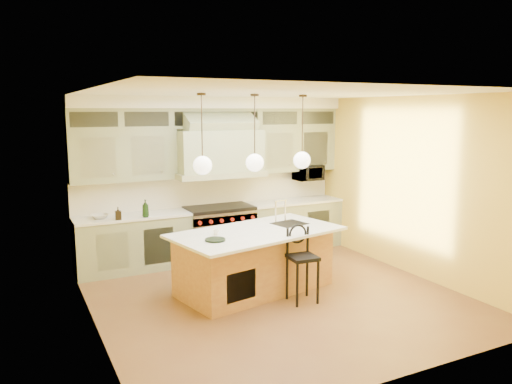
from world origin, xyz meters
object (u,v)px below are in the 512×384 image
range (219,232)px  microwave (308,173)px  kitchen_island (255,259)px  counter_stool (302,259)px

range → microwave: 2.18m
range → microwave: (1.95, 0.11, 0.96)m
range → kitchen_island: bearing=-94.8°
counter_stool → microwave: microwave is taller
kitchen_island → microwave: (2.10, 1.86, 0.98)m
range → microwave: bearing=3.1°
range → counter_stool: (0.24, -2.43, 0.13)m
range → microwave: size_ratio=2.21×
kitchen_island → range: bearing=73.8°
microwave → range: bearing=-176.9°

